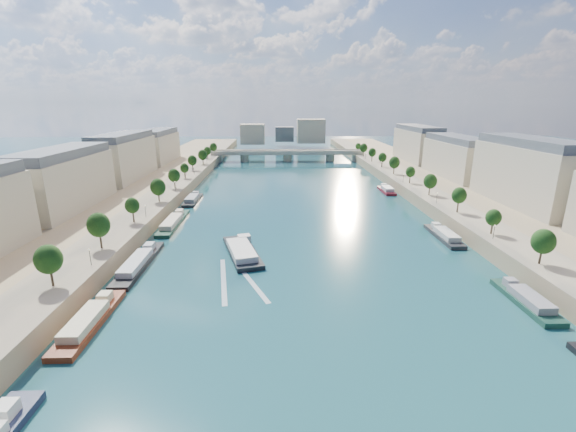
{
  "coord_description": "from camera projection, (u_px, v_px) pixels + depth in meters",
  "views": [
    {
      "loc": [
        -8.54,
        -55.41,
        42.06
      ],
      "look_at": [
        -4.64,
        70.01,
        5.0
      ],
      "focal_mm": 24.0,
      "sensor_mm": 36.0,
      "label": 1
    }
  ],
  "objects": [
    {
      "name": "buildings_left",
      "position": [
        99.0,
        165.0,
        165.45
      ],
      "size": [
        16.0,
        226.0,
        23.2
      ],
      "color": "#BCB391",
      "rests_on": "ground"
    },
    {
      "name": "pave_left",
      "position": [
        159.0,
        196.0,
        158.01
      ],
      "size": [
        14.0,
        520.0,
        0.1
      ],
      "primitive_type": "cube",
      "color": "gray",
      "rests_on": "quay_left"
    },
    {
      "name": "skyline",
      "position": [
        288.0,
        132.0,
        367.51
      ],
      "size": [
        79.0,
        42.0,
        22.0
      ],
      "color": "#BCB391",
      "rests_on": "ground"
    },
    {
      "name": "pave_right",
      "position": [
        432.0,
        194.0,
        161.41
      ],
      "size": [
        14.0,
        520.0,
        0.1
      ],
      "primitive_type": "cube",
      "color": "gray",
      "rests_on": "quay_right"
    },
    {
      "name": "tour_barge",
      "position": [
        242.0,
        251.0,
        110.72
      ],
      "size": [
        14.04,
        26.89,
        3.65
      ],
      "rotation": [
        0.0,
        0.0,
        0.27
      ],
      "color": "black",
      "rests_on": "ground"
    },
    {
      "name": "trees_left",
      "position": [
        164.0,
        182.0,
        158.45
      ],
      "size": [
        4.8,
        268.8,
        8.26
      ],
      "color": "#382B1E",
      "rests_on": "ground"
    },
    {
      "name": "bridge",
      "position": [
        287.0,
        154.0,
        286.61
      ],
      "size": [
        112.0,
        12.0,
        8.15
      ],
      "color": "#C1B79E",
      "rests_on": "ground"
    },
    {
      "name": "wake",
      "position": [
        237.0,
        280.0,
        95.02
      ],
      "size": [
        14.46,
        25.89,
        0.04
      ],
      "color": "silver",
      "rests_on": "ground"
    },
    {
      "name": "lamps_left",
      "position": [
        162.0,
        195.0,
        147.78
      ],
      "size": [
        0.36,
        200.36,
        4.28
      ],
      "color": "black",
      "rests_on": "ground"
    },
    {
      "name": "moored_barges_right",
      "position": [
        465.0,
        252.0,
        110.25
      ],
      "size": [
        5.0,
        155.3,
        3.6
      ],
      "color": "black",
      "rests_on": "ground"
    },
    {
      "name": "quay_left",
      "position": [
        122.0,
        203.0,
        158.28
      ],
      "size": [
        44.0,
        520.0,
        5.0
      ],
      "primitive_type": "cube",
      "color": "#9E8460",
      "rests_on": "ground"
    },
    {
      "name": "ground",
      "position": [
        297.0,
        207.0,
        161.14
      ],
      "size": [
        700.0,
        700.0,
        0.0
      ],
      "primitive_type": "plane",
      "color": "#0D2D3B",
      "rests_on": "ground"
    },
    {
      "name": "lamps_right",
      "position": [
        418.0,
        186.0,
        165.29
      ],
      "size": [
        0.36,
        200.36,
        4.28
      ],
      "color": "black",
      "rests_on": "ground"
    },
    {
      "name": "moored_barges_left",
      "position": [
        144.0,
        257.0,
        107.04
      ],
      "size": [
        5.0,
        152.47,
        3.6
      ],
      "color": "#1C233F",
      "rests_on": "ground"
    },
    {
      "name": "trees_right",
      "position": [
        420.0,
        177.0,
        169.4
      ],
      "size": [
        4.8,
        268.8,
        8.26
      ],
      "color": "#382B1E",
      "rests_on": "ground"
    },
    {
      "name": "buildings_right",
      "position": [
        487.0,
        163.0,
        170.52
      ],
      "size": [
        16.0,
        226.0,
        23.2
      ],
      "color": "#BCB391",
      "rests_on": "ground"
    },
    {
      "name": "quay_right",
      "position": [
        467.0,
        200.0,
        162.58
      ],
      "size": [
        44.0,
        520.0,
        5.0
      ],
      "primitive_type": "cube",
      "color": "#9E8460",
      "rests_on": "ground"
    }
  ]
}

